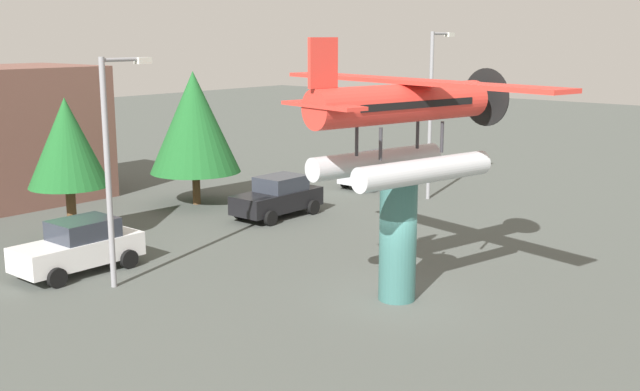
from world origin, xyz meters
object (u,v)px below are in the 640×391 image
(tree_east, at_px, (67,143))
(tree_center_back, at_px, (194,122))
(streetlight_secondary, at_px, (433,103))
(car_mid_white, at_px, (79,246))
(floatplane_monument, at_px, (404,120))
(car_far_black, at_px, (278,197))
(streetlight_primary, at_px, (113,154))
(car_distant_silver, at_px, (376,169))
(display_pedestal, at_px, (398,240))

(tree_east, xyz_separation_m, tree_center_back, (7.46, 1.48, 0.03))
(streetlight_secondary, bearing_deg, car_mid_white, 171.90)
(floatplane_monument, height_order, streetlight_secondary, streetlight_secondary)
(car_far_black, bearing_deg, streetlight_primary, 14.56)
(floatplane_monument, height_order, tree_east, floatplane_monument)
(tree_east, bearing_deg, tree_center_back, 11.26)
(streetlight_secondary, bearing_deg, car_distant_silver, 77.92)
(floatplane_monument, bearing_deg, tree_east, 113.33)
(display_pedestal, relative_size, car_distant_silver, 0.88)
(floatplane_monument, xyz_separation_m, tree_east, (-2.66, 13.23, -1.56))
(car_mid_white, bearing_deg, display_pedestal, 115.34)
(car_mid_white, relative_size, car_far_black, 1.00)
(tree_center_back, bearing_deg, streetlight_secondary, -43.03)
(display_pedestal, bearing_deg, floatplane_monument, -11.98)
(floatplane_monument, distance_m, car_mid_white, 11.60)
(car_mid_white, bearing_deg, tree_center_back, -151.77)
(floatplane_monument, distance_m, tree_east, 13.58)
(car_far_black, xyz_separation_m, streetlight_secondary, (7.53, -2.96, 3.69))
(display_pedestal, relative_size, car_mid_white, 0.88)
(car_distant_silver, distance_m, streetlight_secondary, 5.40)
(display_pedestal, xyz_separation_m, car_far_black, (5.53, 10.05, -0.96))
(streetlight_primary, bearing_deg, car_far_black, 14.56)
(car_mid_white, relative_size, streetlight_primary, 0.59)
(display_pedestal, xyz_separation_m, streetlight_secondary, (13.06, 7.09, 2.73))
(car_far_black, xyz_separation_m, car_distant_silver, (8.36, 0.89, 0.00))
(car_far_black, relative_size, tree_east, 0.77)
(display_pedestal, height_order, streetlight_primary, streetlight_primary)
(display_pedestal, height_order, car_far_black, display_pedestal)
(car_mid_white, height_order, tree_center_back, tree_center_back)
(tree_east, bearing_deg, car_distant_silver, -7.82)
(streetlight_primary, xyz_separation_m, tree_east, (2.01, 5.77, -0.39))
(streetlight_secondary, distance_m, tree_east, 16.76)
(car_far_black, height_order, car_distant_silver, same)
(car_distant_silver, distance_m, tree_east, 16.82)
(tree_center_back, bearing_deg, display_pedestal, -108.55)
(car_mid_white, height_order, car_distant_silver, same)
(display_pedestal, bearing_deg, car_distant_silver, 38.25)
(display_pedestal, bearing_deg, car_far_black, 61.18)
(floatplane_monument, relative_size, tree_east, 1.90)
(display_pedestal, xyz_separation_m, streetlight_primary, (-4.54, 7.44, 2.33))
(streetlight_primary, bearing_deg, streetlight_secondary, -1.11)
(streetlight_primary, relative_size, tree_center_back, 1.16)
(car_distant_silver, height_order, tree_center_back, tree_center_back)
(car_mid_white, distance_m, tree_east, 5.05)
(car_mid_white, distance_m, tree_center_back, 11.15)
(car_mid_white, bearing_deg, tree_east, -119.26)
(car_mid_white, height_order, car_far_black, same)
(car_distant_silver, xyz_separation_m, tree_east, (-16.41, 2.25, 2.91))
(car_far_black, relative_size, car_distant_silver, 1.00)
(car_far_black, distance_m, tree_east, 9.13)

